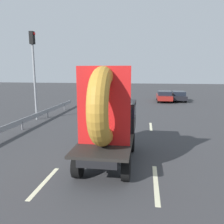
# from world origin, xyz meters

# --- Properties ---
(ground_plane) EXTENTS (120.00, 120.00, 0.00)m
(ground_plane) POSITION_xyz_m (0.00, 0.00, 0.00)
(ground_plane) COLOR #38383A
(flatbed_truck) EXTENTS (2.02, 4.75, 3.89)m
(flatbed_truck) POSITION_xyz_m (0.39, -0.15, 1.83)
(flatbed_truck) COLOR black
(flatbed_truck) RESTS_ON ground_plane
(distant_sedan) EXTENTS (1.72, 4.01, 1.31)m
(distant_sedan) POSITION_xyz_m (4.12, 19.09, 0.70)
(distant_sedan) COLOR black
(distant_sedan) RESTS_ON ground_plane
(traffic_light) EXTENTS (0.42, 0.36, 6.55)m
(traffic_light) POSITION_xyz_m (-6.46, 7.06, 4.21)
(traffic_light) COLOR gray
(traffic_light) RESTS_ON ground_plane
(guardrail) EXTENTS (0.10, 15.36, 0.71)m
(guardrail) POSITION_xyz_m (-5.93, 5.93, 0.53)
(guardrail) COLOR gray
(guardrail) RESTS_ON ground_plane
(lane_dash_left_near) EXTENTS (0.16, 2.25, 0.01)m
(lane_dash_left_near) POSITION_xyz_m (-1.48, -2.37, 0.00)
(lane_dash_left_near) COLOR beige
(lane_dash_left_near) RESTS_ON ground_plane
(lane_dash_left_far) EXTENTS (0.16, 2.63, 0.01)m
(lane_dash_left_far) POSITION_xyz_m (-1.48, 5.38, 0.00)
(lane_dash_left_far) COLOR beige
(lane_dash_left_far) RESTS_ON ground_plane
(lane_dash_right_near) EXTENTS (0.16, 2.75, 0.01)m
(lane_dash_right_near) POSITION_xyz_m (2.25, -1.87, 0.00)
(lane_dash_right_near) COLOR beige
(lane_dash_right_near) RESTS_ON ground_plane
(lane_dash_right_far) EXTENTS (0.16, 2.23, 0.01)m
(lane_dash_right_far) POSITION_xyz_m (2.25, 6.05, 0.00)
(lane_dash_right_far) COLOR beige
(lane_dash_right_far) RESTS_ON ground_plane
(oncoming_car) EXTENTS (1.64, 3.82, 1.24)m
(oncoming_car) POSITION_xyz_m (5.89, 19.76, 0.67)
(oncoming_car) COLOR black
(oncoming_car) RESTS_ON ground_plane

